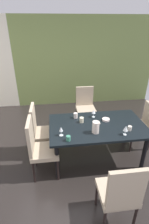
# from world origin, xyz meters

# --- Properties ---
(ground_plane) EXTENTS (5.92, 5.43, 0.02)m
(ground_plane) POSITION_xyz_m (0.00, 0.00, -0.01)
(ground_plane) COLOR black
(garden_window_panel) EXTENTS (4.14, 0.10, 2.52)m
(garden_window_panel) POSITION_xyz_m (0.89, 2.67, 1.26)
(garden_window_panel) COLOR olive
(garden_window_panel) RESTS_ON ground_plane
(dining_table) EXTENTS (1.67, 1.00, 0.72)m
(dining_table) POSITION_xyz_m (0.61, 0.01, 0.64)
(dining_table) COLOR black
(dining_table) RESTS_ON ground_plane
(chair_head_near) EXTENTS (0.44, 0.44, 1.01)m
(chair_head_near) POSITION_xyz_m (0.58, -1.22, 0.55)
(chair_head_near) COLOR tan
(chair_head_near) RESTS_ON ground_plane
(chair_left_near) EXTENTS (0.44, 0.44, 1.03)m
(chair_left_near) POSITION_xyz_m (-0.40, -0.25, 0.56)
(chair_left_near) COLOR tan
(chair_left_near) RESTS_ON ground_plane
(chair_left_far) EXTENTS (0.44, 0.44, 1.02)m
(chair_left_far) POSITION_xyz_m (-0.40, 0.28, 0.55)
(chair_left_far) COLOR tan
(chair_left_far) RESTS_ON ground_plane
(chair_right_far) EXTENTS (0.44, 0.44, 0.92)m
(chair_right_far) POSITION_xyz_m (1.60, 0.28, 0.52)
(chair_right_far) COLOR tan
(chair_right_far) RESTS_ON ground_plane
(chair_head_far) EXTENTS (0.44, 0.45, 0.96)m
(chair_head_far) POSITION_xyz_m (0.63, 1.25, 0.53)
(chair_head_far) COLOR tan
(chair_head_far) RESTS_ON ground_plane
(wine_glass_east) EXTENTS (0.07, 0.07, 0.16)m
(wine_glass_east) POSITION_xyz_m (0.97, -0.33, 0.84)
(wine_glass_east) COLOR silver
(wine_glass_east) RESTS_ON dining_table
(wine_glass_corner) EXTENTS (0.07, 0.07, 0.14)m
(wine_glass_corner) POSITION_xyz_m (0.60, 0.30, 0.83)
(wine_glass_corner) COLOR silver
(wine_glass_corner) RESTS_ON dining_table
(wine_glass_near_window) EXTENTS (0.06, 0.06, 0.15)m
(wine_glass_near_window) POSITION_xyz_m (-0.04, -0.23, 0.83)
(wine_glass_near_window) COLOR silver
(wine_glass_near_window) RESTS_ON dining_table
(serving_bowl_north) EXTENTS (0.14, 0.14, 0.04)m
(serving_bowl_north) POSITION_xyz_m (0.80, 0.14, 0.74)
(serving_bowl_north) COLOR beige
(serving_bowl_north) RESTS_ON dining_table
(cup_south) EXTENTS (0.07, 0.07, 0.08)m
(cup_south) POSITION_xyz_m (1.09, -0.23, 0.76)
(cup_south) COLOR beige
(cup_south) RESTS_ON dining_table
(cup_center) EXTENTS (0.07, 0.07, 0.08)m
(cup_center) POSITION_xyz_m (0.06, -0.37, 0.76)
(cup_center) COLOR #387961
(cup_center) RESTS_ON dining_table
(cup_right) EXTENTS (0.07, 0.07, 0.09)m
(cup_right) POSITION_xyz_m (0.35, 0.14, 0.77)
(cup_right) COLOR beige
(cup_right) RESTS_ON dining_table
(cup_rear) EXTENTS (0.07, 0.07, 0.10)m
(cup_rear) POSITION_xyz_m (0.27, 0.31, 0.77)
(cup_rear) COLOR white
(cup_rear) RESTS_ON dining_table
(pitcher_front) EXTENTS (0.13, 0.11, 0.20)m
(pitcher_front) POSITION_xyz_m (0.52, -0.22, 0.82)
(pitcher_front) COLOR silver
(pitcher_front) RESTS_ON dining_table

